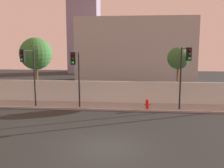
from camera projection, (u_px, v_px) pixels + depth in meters
ground_plane at (105, 148)px, 12.08m from camera, size 80.00×80.00×0.00m
sidewalk at (118, 107)px, 20.15m from camera, size 36.00×2.40×0.15m
perimeter_wall at (119, 92)px, 21.27m from camera, size 36.00×0.18×1.80m
traffic_light_left at (28, 65)px, 18.96m from camera, size 0.55×1.52×4.51m
traffic_light_center at (76, 67)px, 18.55m from camera, size 0.35×1.65×4.32m
traffic_light_right at (185, 65)px, 17.74m from camera, size 0.47×1.72×4.65m
fire_hydrant at (147, 104)px, 19.08m from camera, size 0.44×0.26×0.75m
roadside_tree_leftmost at (36, 54)px, 22.58m from camera, size 2.90×2.90×5.68m
roadside_tree_midleft at (178, 59)px, 21.43m from camera, size 1.89×1.89×4.83m
low_building_distant at (135, 51)px, 34.45m from camera, size 15.69×6.00×8.67m
tower_on_skyline at (84, 12)px, 46.16m from camera, size 5.44×5.00×22.39m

